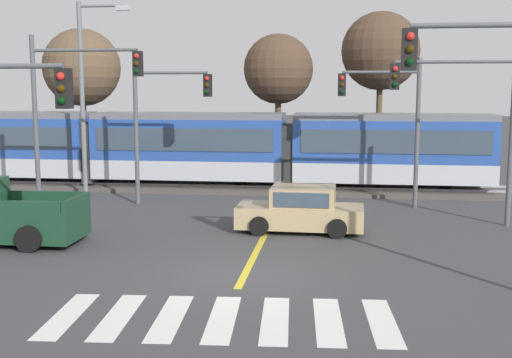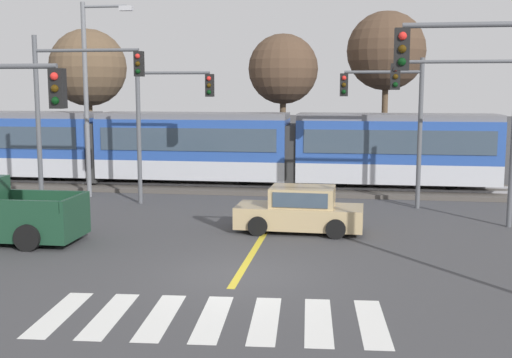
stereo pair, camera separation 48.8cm
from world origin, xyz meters
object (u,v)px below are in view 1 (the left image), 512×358
object	(u,v)px
sedan_crossing	(301,211)
traffic_light_far_left	(162,112)
bare_tree_far_west	(82,68)
bare_tree_east	(381,52)
traffic_light_mid_right	(470,108)
traffic_light_far_right	(390,111)
bare_tree_west	(278,70)
traffic_light_mid_left	(69,99)
light_rail_tram	(190,146)
street_lamp_west	(87,88)

from	to	relation	value
sedan_crossing	traffic_light_far_left	bearing A→B (deg)	143.93
bare_tree_far_west	bare_tree_east	world-z (taller)	bare_tree_east
traffic_light_far_left	traffic_light_mid_right	xyz separation A→B (m)	(11.59, -2.51, 0.27)
traffic_light_far_left	bare_tree_east	distance (m)	13.98
traffic_light_mid_right	traffic_light_far_right	xyz separation A→B (m)	(-2.44, 3.12, -0.23)
bare_tree_west	bare_tree_east	bearing A→B (deg)	17.61
traffic_light_far_left	traffic_light_far_right	size ratio (longest dim) A/B	0.97
bare_tree_far_west	bare_tree_west	bearing A→B (deg)	-0.61
traffic_light_mid_left	bare_tree_far_west	distance (m)	11.94
traffic_light_far_left	traffic_light_mid_right	distance (m)	11.86
bare_tree_far_west	bare_tree_east	size ratio (longest dim) A/B	0.90
light_rail_tram	bare_tree_east	world-z (taller)	bare_tree_east
light_rail_tram	sedan_crossing	bearing A→B (deg)	-56.55
traffic_light_far_right	street_lamp_west	world-z (taller)	street_lamp_west
light_rail_tram	traffic_light_mid_right	world-z (taller)	traffic_light_mid_right
traffic_light_far_left	street_lamp_west	distance (m)	4.00
light_rail_tram	bare_tree_west	distance (m)	6.57
traffic_light_mid_left	traffic_light_far_right	bearing A→B (deg)	15.48
sedan_crossing	street_lamp_west	world-z (taller)	street_lamp_west
street_lamp_west	bare_tree_east	bearing A→B (deg)	34.03
sedan_crossing	traffic_light_mid_left	xyz separation A→B (m)	(-8.65, 1.62, 3.68)
traffic_light_far_left	traffic_light_far_right	distance (m)	9.16
bare_tree_west	bare_tree_east	world-z (taller)	bare_tree_east
street_lamp_west	bare_tree_west	distance (m)	10.42
bare_tree_east	traffic_light_far_right	bearing A→B (deg)	-90.85
sedan_crossing	traffic_light_mid_left	bearing A→B (deg)	169.37
traffic_light_mid_left	bare_tree_west	bearing A→B (deg)	58.74
light_rail_tram	traffic_light_far_left	xyz separation A→B (m)	(-0.09, -4.51, 1.76)
traffic_light_far_left	bare_tree_west	size ratio (longest dim) A/B	0.76
traffic_light_far_left	bare_tree_far_west	size ratio (longest dim) A/B	0.72
traffic_light_mid_left	bare_tree_far_west	world-z (taller)	bare_tree_far_west
sedan_crossing	traffic_light_far_right	world-z (taller)	traffic_light_far_right
traffic_light_mid_right	bare_tree_west	size ratio (longest dim) A/B	0.82
bare_tree_far_west	traffic_light_mid_left	bearing A→B (deg)	-70.03
traffic_light_far_right	bare_tree_east	size ratio (longest dim) A/B	0.67
traffic_light_mid_left	bare_tree_far_west	xyz separation A→B (m)	(-4.05, 11.14, 1.48)
traffic_light_far_right	street_lamp_west	distance (m)	12.86
street_lamp_west	bare_tree_far_west	distance (m)	7.89
traffic_light_mid_left	traffic_light_far_left	size ratio (longest dim) A/B	1.16
traffic_light_mid_left	traffic_light_far_left	bearing A→B (deg)	44.39
street_lamp_west	traffic_light_mid_right	bearing A→B (deg)	-14.02
sedan_crossing	bare_tree_far_west	world-z (taller)	bare_tree_far_west
traffic_light_far_left	bare_tree_far_west	bearing A→B (deg)	128.74
traffic_light_mid_right	bare_tree_far_west	world-z (taller)	bare_tree_far_west
traffic_light_far_right	bare_tree_west	size ratio (longest dim) A/B	0.78
sedan_crossing	bare_tree_far_west	distance (m)	18.73
light_rail_tram	bare_tree_far_west	world-z (taller)	bare_tree_far_west
traffic_light_mid_right	bare_tree_east	world-z (taller)	bare_tree_east
traffic_light_far_left	traffic_light_mid_right	bearing A→B (deg)	-12.24
traffic_light_far_left	bare_tree_west	bearing A→B (deg)	64.65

